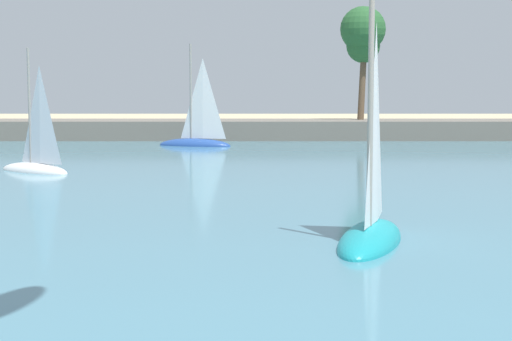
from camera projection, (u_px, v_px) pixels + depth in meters
sea at (220, 150)px, 66.45m from camera, size 220.00×103.36×0.06m
palm_headland at (241, 103)px, 77.85m from camera, size 98.63×6.44×13.37m
sailboat_mid_bay at (35, 160)px, 50.30m from camera, size 5.41×4.43×7.89m
sailboat_toward_headland at (370, 218)px, 28.61m from camera, size 3.67×6.71×9.32m
sailboat_far_left at (196, 136)px, 69.86m from camera, size 6.48×3.47×9.00m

